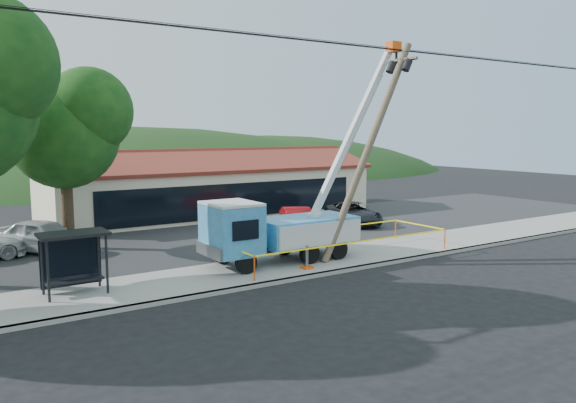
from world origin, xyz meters
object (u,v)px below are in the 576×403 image
Objects in this scene: car_silver at (45,255)px; leaning_pole at (372,139)px; car_dark at (353,225)px; car_red at (298,234)px; utility_truck at (279,227)px; bus_shelter at (73,248)px.

leaning_pole is at bearing -73.85° from car_silver.
car_dark is at bearing -43.41° from car_silver.
utility_truck is at bearing -107.28° from car_red.
car_dark is at bearing 30.96° from car_red.
car_dark is (5.18, 7.38, -5.50)m from leaning_pole.
car_silver is at bearing 136.14° from utility_truck.
leaning_pole is 2.08× the size of car_silver.
leaning_pole is at bearing -109.53° from car_dark.
car_silver reaches higher than car_dark.
utility_truck is 8.64m from bus_shelter.
leaning_pole is 2.29× the size of car_red.
car_dark is (17.71, -1.73, 0.00)m from car_silver.
car_red is (13.48, 5.66, -1.76)m from bus_shelter.
car_silver is at bearing -166.57° from car_red.
utility_truck is 5.83m from leaning_pole.
bus_shelter is 8.19m from car_silver.
bus_shelter is at bearing -145.41° from car_dark.
car_red is at bearing 85.23° from leaning_pole.
utility_truck reaches higher than car_silver.
utility_truck is 2.14× the size of car_silver.
leaning_pole reaches higher than car_red.
car_red is at bearing -157.04° from car_dark.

